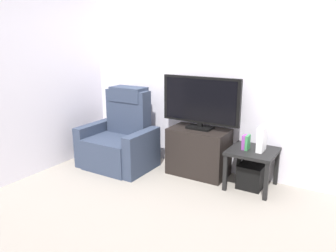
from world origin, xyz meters
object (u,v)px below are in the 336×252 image
at_px(subwoofer_box, 251,176).
at_px(book_middle, 248,142).
at_px(side_table, 252,156).
at_px(television, 200,102).
at_px(book_leftmost, 244,142).
at_px(game_console, 262,139).
at_px(recliner_armchair, 120,139).
at_px(tv_stand, 198,152).

relative_size(subwoofer_box, book_middle, 1.65).
bearing_deg(subwoofer_box, side_table, 26.57).
bearing_deg(television, book_leftmost, -6.84).
height_order(television, side_table, television).
bearing_deg(book_leftmost, book_middle, 0.00).
bearing_deg(book_middle, television, 173.55).
xyz_separation_m(subwoofer_box, book_middle, (-0.06, -0.02, 0.42)).
bearing_deg(game_console, recliner_armchair, -172.57).
distance_m(subwoofer_box, game_console, 0.49).
distance_m(side_table, game_console, 0.24).
bearing_deg(tv_stand, side_table, -2.85).
distance_m(recliner_armchair, subwoofer_box, 1.82).
bearing_deg(recliner_armchair, game_console, 10.77).
xyz_separation_m(television, side_table, (0.72, -0.05, -0.57)).
distance_m(tv_stand, subwoofer_box, 0.74).
bearing_deg(recliner_armchair, side_table, 10.83).
xyz_separation_m(side_table, subwoofer_box, (-0.00, -0.00, -0.25)).
height_order(recliner_armchair, book_middle, recliner_armchair).
distance_m(subwoofer_box, book_middle, 0.42).
xyz_separation_m(tv_stand, recliner_armchair, (-1.07, -0.27, 0.06)).
xyz_separation_m(subwoofer_box, book_leftmost, (-0.10, -0.02, 0.42)).
distance_m(tv_stand, book_middle, 0.71).
height_order(television, recliner_armchair, television).
xyz_separation_m(television, subwoofer_box, (0.72, -0.05, -0.82)).
height_order(tv_stand, recliner_armchair, recliner_armchair).
bearing_deg(television, game_console, -3.14).
relative_size(side_table, book_leftmost, 3.17).
relative_size(television, side_table, 1.93).
bearing_deg(tv_stand, game_console, -1.83).
bearing_deg(game_console, subwoofer_box, -173.66).
height_order(recliner_armchair, side_table, recliner_armchair).
distance_m(television, side_table, 0.92).
bearing_deg(subwoofer_box, book_leftmost, -168.69).
distance_m(recliner_armchair, game_console, 1.92).
relative_size(book_middle, game_console, 0.59).
xyz_separation_m(recliner_armchair, game_console, (1.88, 0.25, 0.25)).
xyz_separation_m(recliner_armchair, side_table, (1.79, 0.24, 0.02)).
xyz_separation_m(recliner_armchair, book_middle, (1.73, 0.22, 0.19)).
distance_m(recliner_armchair, book_leftmost, 1.72).
distance_m(television, subwoofer_box, 1.10).
relative_size(television, book_leftmost, 6.12).
bearing_deg(tv_stand, recliner_armchair, -165.78).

